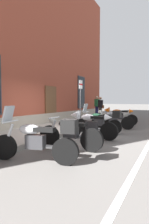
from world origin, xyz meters
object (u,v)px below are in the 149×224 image
(motorcycle_white_sport, at_px, (89,124))
(parking_sign, at_px, (80,96))
(motorcycle_green_touring, at_px, (101,121))
(pedestrian_striped_shirt, at_px, (97,105))
(motorcycle_silver_touring, at_px, (38,139))
(motorcycle_black_naked, at_px, (69,133))
(pedestrian_dark_jacket, at_px, (100,106))
(motorcycle_grey_naked, at_px, (112,120))
(motorcycle_orange_sport, at_px, (117,115))

(motorcycle_white_sport, bearing_deg, parking_sign, 32.47)
(motorcycle_white_sport, bearing_deg, motorcycle_green_touring, 0.17)
(motorcycle_green_touring, distance_m, pedestrian_striped_shirt, 6.84)
(motorcycle_silver_touring, height_order, motorcycle_black_naked, motorcycle_silver_touring)
(pedestrian_dark_jacket, xyz_separation_m, parking_sign, (-4.50, -0.52, 0.66))
(motorcycle_white_sport, bearing_deg, pedestrian_dark_jacket, 16.22)
(motorcycle_grey_naked, xyz_separation_m, pedestrian_striped_shirt, (4.89, 2.69, 0.60))
(motorcycle_black_naked, xyz_separation_m, pedestrian_striped_shirt, (9.32, 2.68, 0.60))
(motorcycle_white_sport, bearing_deg, motorcycle_silver_touring, -178.83)
(motorcycle_black_naked, relative_size, pedestrian_striped_shirt, 1.26)
(motorcycle_black_naked, relative_size, motorcycle_grey_naked, 0.98)
(motorcycle_grey_naked, height_order, pedestrian_dark_jacket, pedestrian_dark_jacket)
(motorcycle_black_naked, bearing_deg, motorcycle_silver_touring, 178.88)
(motorcycle_orange_sport, bearing_deg, parking_sign, 146.89)
(pedestrian_dark_jacket, relative_size, pedestrian_striped_shirt, 0.95)
(motorcycle_silver_touring, xyz_separation_m, pedestrian_dark_jacket, (9.82, 2.03, 0.48))
(motorcycle_silver_touring, distance_m, motorcycle_white_sport, 3.04)
(motorcycle_silver_touring, bearing_deg, motorcycle_black_naked, -1.12)
(parking_sign, bearing_deg, motorcycle_silver_touring, -164.14)
(motorcycle_silver_touring, height_order, pedestrian_striped_shirt, pedestrian_striped_shirt)
(pedestrian_dark_jacket, height_order, parking_sign, parking_sign)
(motorcycle_orange_sport, bearing_deg, pedestrian_striped_shirt, 37.55)
(pedestrian_dark_jacket, bearing_deg, motorcycle_black_naked, -166.27)
(motorcycle_orange_sport, xyz_separation_m, pedestrian_striped_shirt, (3.28, 2.52, 0.51))
(motorcycle_silver_touring, distance_m, motorcycle_orange_sport, 7.43)
(motorcycle_silver_touring, relative_size, motorcycle_black_naked, 1.03)
(motorcycle_green_touring, bearing_deg, motorcycle_black_naked, -178.22)
(motorcycle_white_sport, xyz_separation_m, parking_sign, (2.28, 1.45, 1.12))
(motorcycle_black_naked, height_order, motorcycle_green_touring, motorcycle_green_touring)
(motorcycle_black_naked, bearing_deg, motorcycle_white_sport, 3.09)
(pedestrian_striped_shirt, bearing_deg, motorcycle_black_naked, -163.95)
(motorcycle_green_touring, height_order, motorcycle_grey_naked, motorcycle_green_touring)
(motorcycle_green_touring, bearing_deg, motorcycle_white_sport, -179.83)
(motorcycle_silver_touring, xyz_separation_m, motorcycle_white_sport, (3.04, 0.06, 0.02))
(motorcycle_grey_naked, height_order, parking_sign, parking_sign)
(pedestrian_dark_jacket, relative_size, parking_sign, 0.66)
(motorcycle_white_sport, height_order, parking_sign, parking_sign)
(pedestrian_striped_shirt, height_order, parking_sign, parking_sign)
(motorcycle_black_naked, bearing_deg, pedestrian_striped_shirt, 16.05)
(pedestrian_dark_jacket, bearing_deg, motorcycle_green_touring, -160.06)
(motorcycle_white_sport, xyz_separation_m, motorcycle_grey_naked, (2.77, -0.10, -0.10))
(motorcycle_orange_sport, relative_size, pedestrian_striped_shirt, 1.30)
(motorcycle_black_naked, relative_size, pedestrian_dark_jacket, 1.32)
(motorcycle_orange_sport, distance_m, parking_sign, 2.76)
(motorcycle_white_sport, height_order, motorcycle_grey_naked, motorcycle_white_sport)
(pedestrian_striped_shirt, bearing_deg, motorcycle_green_touring, -157.69)
(motorcycle_grey_naked, bearing_deg, motorcycle_silver_touring, 179.66)
(motorcycle_silver_touring, distance_m, parking_sign, 5.65)
(motorcycle_orange_sport, distance_m, pedestrian_striped_shirt, 4.16)
(motorcycle_silver_touring, relative_size, motorcycle_orange_sport, 0.99)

